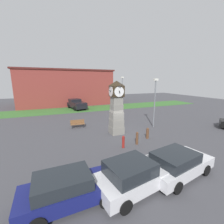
# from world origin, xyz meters

# --- Properties ---
(ground_plane) EXTENTS (79.66, 79.66, 0.00)m
(ground_plane) POSITION_xyz_m (0.00, 0.00, 0.00)
(ground_plane) COLOR #424247
(clock_tower) EXTENTS (1.65, 1.63, 5.38)m
(clock_tower) POSITION_xyz_m (-0.52, 0.03, 2.66)
(clock_tower) COLOR slate
(clock_tower) RESTS_ON ground_plane
(bollard_near_tower) EXTENTS (0.26, 0.26, 1.05)m
(bollard_near_tower) POSITION_xyz_m (1.65, -2.37, 0.53)
(bollard_near_tower) COLOR brown
(bollard_near_tower) RESTS_ON ground_plane
(bollard_mid_row) EXTENTS (0.22, 0.22, 1.11)m
(bollard_mid_row) POSITION_xyz_m (0.03, -3.15, 0.56)
(bollard_mid_row) COLOR brown
(bollard_mid_row) RESTS_ON ground_plane
(bollard_far_row) EXTENTS (0.22, 0.22, 1.02)m
(bollard_far_row) POSITION_xyz_m (-1.35, -3.30, 0.52)
(bollard_far_row) COLOR maroon
(bollard_far_row) RESTS_ON ground_plane
(car_navy_sedan) EXTENTS (4.35, 2.01, 1.49)m
(car_navy_sedan) POSITION_xyz_m (-6.09, -7.55, 0.76)
(car_navy_sedan) COLOR navy
(car_navy_sedan) RESTS_ON ground_plane
(car_near_tower) EXTENTS (4.25, 2.58, 1.59)m
(car_near_tower) POSITION_xyz_m (-3.04, -7.82, 0.80)
(car_near_tower) COLOR silver
(car_near_tower) RESTS_ON ground_plane
(car_by_building) EXTENTS (4.60, 2.67, 1.46)m
(car_by_building) POSITION_xyz_m (-0.09, -7.73, 0.75)
(car_by_building) COLOR silver
(car_by_building) RESTS_ON ground_plane
(pickup_truck) EXTENTS (3.19, 5.64, 1.85)m
(pickup_truck) POSITION_xyz_m (-2.18, 15.29, 0.93)
(pickup_truck) COLOR black
(pickup_truck) RESTS_ON ground_plane
(bench) EXTENTS (1.63, 0.62, 0.90)m
(bench) POSITION_xyz_m (-3.94, 3.48, 0.52)
(bench) COLOR brown
(bench) RESTS_ON ground_plane
(street_lamp_near_road) EXTENTS (0.50, 0.24, 6.07)m
(street_lamp_near_road) POSITION_xyz_m (5.87, 12.00, 3.52)
(street_lamp_near_road) COLOR slate
(street_lamp_near_road) RESTS_ON ground_plane
(street_lamp_far_side) EXTENTS (0.50, 0.24, 5.61)m
(street_lamp_far_side) POSITION_xyz_m (4.42, 0.42, 3.29)
(street_lamp_far_side) COLOR slate
(street_lamp_far_side) RESTS_ON ground_plane
(warehouse_blue_far) EXTENTS (20.33, 12.11, 7.67)m
(warehouse_blue_far) POSITION_xyz_m (-3.30, 23.33, 3.84)
(warehouse_blue_far) COLOR maroon
(warehouse_blue_far) RESTS_ON ground_plane
(grass_verge_far) EXTENTS (47.79, 5.80, 0.04)m
(grass_verge_far) POSITION_xyz_m (0.63, 14.60, 0.02)
(grass_verge_far) COLOR #386B2D
(grass_verge_far) RESTS_ON ground_plane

